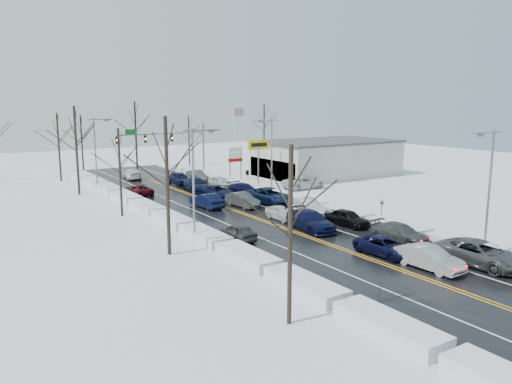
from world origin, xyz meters
TOP-DOWN VIEW (x-y plane):
  - ground at (0.00, 0.00)m, footprint 160.00×160.00m
  - road_surface at (0.00, 2.00)m, footprint 14.00×84.00m
  - snow_bank_left at (-7.60, 2.00)m, footprint 1.91×72.00m
  - snow_bank_right at (7.60, 2.00)m, footprint 1.91×72.00m
  - traffic_signal_mast at (3.45, 27.99)m, footprint 13.28×0.39m
  - tires_plus_sign at (10.50, 15.99)m, footprint 3.20×0.34m
  - used_vehicles_sign at (10.50, 22.00)m, footprint 2.20×0.22m
  - speed_limit_sign at (8.20, -8.00)m, footprint 0.55×0.09m
  - flagpole at (15.17, 30.00)m, footprint 1.87×1.20m
  - dealership_building at (23.98, 18.00)m, footprint 20.40×12.40m
  - streetlight_se at (8.30, -18.00)m, footprint 3.20×0.25m
  - streetlight_ne at (8.30, 10.00)m, footprint 3.20×0.25m
  - streetlight_sw at (-8.30, -4.00)m, footprint 3.20×0.25m
  - streetlight_nw at (-8.30, 24.00)m, footprint 3.20×0.25m
  - tree_left_a at (-11.00, -20.00)m, footprint 3.60×3.60m
  - tree_left_b at (-11.50, -6.00)m, footprint 4.00×4.00m
  - tree_left_c at (-10.50, 8.00)m, footprint 3.40×3.40m
  - tree_left_d at (-11.20, 22.00)m, footprint 4.20×4.20m
  - tree_left_e at (-10.80, 34.00)m, footprint 3.80×3.80m
  - tree_far_b at (-6.00, 41.00)m, footprint 3.60×3.60m
  - tree_far_c at (2.00, 39.00)m, footprint 4.40×4.40m
  - tree_far_d at (12.00, 40.50)m, footprint 3.40×3.40m
  - tree_far_e at (28.00, 41.00)m, footprint 4.20×4.20m
  - queued_car_1 at (1.72, -18.38)m, footprint 1.82×4.80m
  - queued_car_2 at (1.59, -14.70)m, footprint 2.53×5.00m
  - queued_car_3 at (1.62, -6.02)m, footprint 2.92×5.93m
  - queued_car_4 at (1.71, -1.59)m, footprint 1.58×3.93m
  - queued_car_5 at (1.65, 5.41)m, footprint 1.96×4.66m
  - queued_car_6 at (1.84, 11.18)m, footprint 2.56×5.26m
  - queued_car_7 at (1.65, 16.61)m, footprint 2.90×5.82m
  - queued_car_8 at (1.92, 22.23)m, footprint 2.15×5.02m
  - queued_car_10 at (5.25, -19.80)m, footprint 3.00×6.20m
  - queued_car_11 at (5.21, -12.83)m, footprint 2.51×5.20m
  - queued_car_12 at (5.21, -6.78)m, footprint 2.31×4.62m
  - queued_car_13 at (5.18, -1.16)m, footprint 1.94×4.87m
  - queued_car_14 at (5.08, 5.25)m, footprint 3.20×6.28m
  - queued_car_15 at (5.06, 10.63)m, footprint 2.27×5.09m
  - queued_car_16 at (5.15, 16.66)m, footprint 1.87×4.50m
  - queued_car_17 at (5.06, 23.40)m, footprint 1.88×4.76m
  - oncoming_car_0 at (-1.78, 6.99)m, footprint 2.02×4.77m
  - oncoming_car_1 at (-5.31, 17.63)m, footprint 2.25×4.82m
  - oncoming_car_2 at (-1.73, 30.62)m, footprint 2.68×5.35m
  - oncoming_car_3 at (-5.34, -5.38)m, footprint 1.64×4.04m
  - parked_car_0 at (14.02, 10.77)m, footprint 5.95×2.94m
  - parked_car_1 at (17.08, 16.32)m, footprint 2.74×5.84m
  - parked_car_2 at (14.87, 23.28)m, footprint 1.79×4.13m

SIDE VIEW (x-z plane):
  - ground at x=0.00m, z-range 0.00..0.00m
  - snow_bank_left at x=-7.60m, z-range -0.39..0.39m
  - snow_bank_right at x=7.60m, z-range -0.39..0.39m
  - queued_car_1 at x=1.72m, z-range -0.78..0.78m
  - queued_car_2 at x=1.59m, z-range -0.68..0.68m
  - queued_car_3 at x=1.62m, z-range -0.83..0.83m
  - queued_car_4 at x=1.71m, z-range -0.67..0.67m
  - queued_car_5 at x=1.65m, z-range -0.75..0.75m
  - queued_car_6 at x=1.84m, z-range -0.72..0.72m
  - queued_car_7 at x=1.65m, z-range -0.81..0.81m
  - queued_car_8 at x=1.92m, z-range -0.84..0.84m
  - queued_car_10 at x=5.25m, z-range -0.85..0.85m
  - queued_car_11 at x=5.21m, z-range -0.73..0.73m
  - queued_car_12 at x=5.21m, z-range -0.75..0.75m
  - queued_car_13 at x=5.18m, z-range -0.79..0.79m
  - queued_car_14 at x=5.08m, z-range -0.85..0.85m
  - queued_car_15 at x=5.06m, z-range -0.73..0.73m
  - queued_car_16 at x=5.15m, z-range -0.76..0.76m
  - queued_car_17 at x=5.06m, z-range -0.77..0.77m
  - oncoming_car_0 at x=-1.78m, z-range -0.76..0.76m
  - oncoming_car_1 at x=-5.31m, z-range -0.67..0.67m
  - oncoming_car_2 at x=-1.73m, z-range -0.75..0.75m
  - oncoming_car_3 at x=-5.34m, z-range -0.69..0.69m
  - parked_car_0 at x=14.02m, z-range -0.81..0.81m
  - parked_car_1 at x=17.08m, z-range -0.82..0.82m
  - parked_car_2 at x=14.87m, z-range -0.69..0.69m
  - road_surface at x=0.00m, z-range 0.00..0.01m
  - speed_limit_sign at x=8.20m, z-range 0.46..2.81m
  - dealership_building at x=23.98m, z-range 0.01..5.31m
  - used_vehicles_sign at x=10.50m, z-range 0.99..5.64m
  - tires_plus_sign at x=10.50m, z-range 1.99..7.99m
  - streetlight_se at x=8.30m, z-range 0.81..9.81m
  - streetlight_ne at x=8.30m, z-range 0.81..9.81m
  - streetlight_sw at x=-8.30m, z-range 0.81..9.81m
  - streetlight_nw at x=-8.30m, z-range 0.81..9.81m
  - traffic_signal_mast at x=3.45m, z-range 1.48..9.48m
  - flagpole at x=15.17m, z-range 0.93..10.93m
  - tree_left_c at x=-10.50m, z-range 1.69..10.19m
  - tree_far_d at x=12.00m, z-range 1.69..10.19m
  - tree_left_a at x=-11.00m, z-range 1.79..10.79m
  - tree_far_b at x=-6.00m, z-range 1.79..10.79m
  - tree_left_e at x=-10.80m, z-range 1.89..11.39m
  - tree_left_b at x=-11.50m, z-range 1.99..11.99m
  - tree_left_d at x=-11.20m, z-range 2.08..12.58m
  - tree_far_e at x=28.00m, z-range 2.08..12.58m
  - tree_far_c at x=2.00m, z-range 2.18..13.18m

